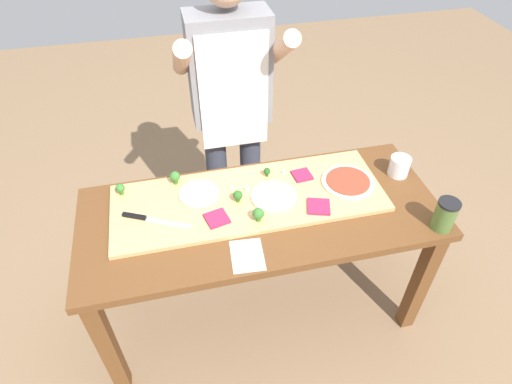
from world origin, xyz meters
The scene contains 22 objects.
ground_plane centered at (0.00, 0.00, 0.00)m, with size 8.00×8.00×0.00m, color #896B4C.
prep_table centered at (0.00, 0.00, 0.66)m, with size 1.64×0.68×0.77m.
cutting_board centered at (-0.04, 0.08, 0.78)m, with size 1.26×0.45×0.02m, color tan.
chefs_knife centered at (-0.51, 0.04, 0.80)m, with size 0.29×0.16×0.02m.
pizza_whole_white_garlic centered at (0.07, 0.05, 0.80)m, with size 0.22×0.22×0.02m.
pizza_whole_cheese_artichoke centered at (-0.26, 0.15, 0.80)m, with size 0.19×0.19×0.02m.
pizza_whole_tomato_red centered at (0.45, 0.07, 0.80)m, with size 0.25×0.25×0.02m.
pizza_slice_far_right centered at (-0.20, -0.03, 0.80)m, with size 0.10×0.10×0.01m, color #9E234C.
pizza_slice_center centered at (0.26, -0.06, 0.80)m, with size 0.10×0.10×0.01m, color #9E234C.
pizza_slice_near_left centered at (0.25, 0.17, 0.80)m, with size 0.09×0.09×0.01m, color #9E234C.
broccoli_floret_center_right centered at (-0.03, -0.08, 0.83)m, with size 0.05×0.05×0.07m.
broccoli_floret_center_left centered at (-0.09, 0.06, 0.82)m, with size 0.04×0.04×0.06m.
broccoli_floret_front_mid centered at (0.08, 0.21, 0.82)m, with size 0.03×0.03×0.05m.
broccoli_floret_back_mid centered at (-0.36, 0.25, 0.83)m, with size 0.05×0.05×0.07m.
broccoli_floret_front_left centered at (-0.61, 0.23, 0.82)m, with size 0.04×0.04×0.06m.
cheese_crumble_a centered at (-0.11, 0.15, 0.80)m, with size 0.01×0.01×0.01m, color silver.
cheese_crumble_b centered at (-0.04, 0.13, 0.80)m, with size 0.02×0.02×0.02m, color white.
cheese_crumble_c centered at (0.17, 0.21, 0.80)m, with size 0.01×0.01×0.01m, color white.
flour_cup centered at (0.73, 0.10, 0.81)m, with size 0.10×0.10×0.10m.
sauce_jar centered at (0.75, -0.28, 0.84)m, with size 0.09×0.09×0.15m.
recipe_note centered at (-0.11, -0.24, 0.77)m, with size 0.13×0.17×0.00m, color white.
cook_center centered at (-0.02, 0.59, 1.00)m, with size 0.54×0.39×1.67m.
Camera 1 is at (-0.33, -1.35, 2.15)m, focal length 30.21 mm.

